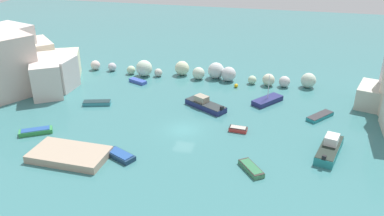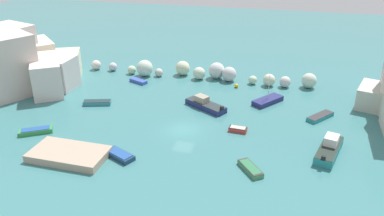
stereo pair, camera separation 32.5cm
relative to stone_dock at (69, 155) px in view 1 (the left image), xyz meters
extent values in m
plane|color=#3A7779|center=(10.71, 9.45, -0.44)|extent=(160.00, 160.00, 0.00)
cube|color=beige|center=(-21.46, 20.46, 4.04)|extent=(8.34, 7.67, 8.95)
cube|color=beige|center=(-19.86, 22.25, 2.50)|extent=(10.66, 10.68, 5.88)
cube|color=beige|center=(-18.59, 14.82, 4.16)|extent=(10.82, 10.48, 9.20)
cube|color=beige|center=(-12.96, 16.86, 2.17)|extent=(8.27, 9.70, 5.21)
cube|color=beige|center=(-11.49, 18.42, 2.05)|extent=(4.15, 4.69, 4.97)
cube|color=beige|center=(-13.95, 22.95, 1.72)|extent=(7.64, 7.63, 4.32)
cube|color=beige|center=(35.15, 22.93, 1.08)|extent=(5.58, 6.62, 3.04)
sphere|color=beige|center=(-10.30, 27.85, 0.40)|extent=(1.68, 1.68, 1.68)
sphere|color=silver|center=(-7.17, 27.97, 0.29)|extent=(1.47, 1.47, 1.47)
sphere|color=beige|center=(-3.31, 27.21, 0.30)|extent=(1.47, 1.47, 1.47)
sphere|color=silver|center=(-0.78, 26.88, 0.94)|extent=(2.75, 2.75, 2.75)
sphere|color=beige|center=(1.63, 27.18, 0.25)|extent=(1.38, 1.38, 1.38)
sphere|color=beige|center=(5.38, 28.87, 0.78)|extent=(2.44, 2.44, 2.44)
sphere|color=beige|center=(8.57, 27.56, 0.59)|extent=(2.05, 2.05, 2.05)
sphere|color=silver|center=(11.33, 28.65, 0.92)|extent=(2.71, 2.71, 2.71)
sphere|color=silver|center=(13.58, 27.87, 0.77)|extent=(2.41, 2.41, 2.41)
sphere|color=beige|center=(17.54, 27.46, 0.26)|extent=(1.39, 1.39, 1.39)
sphere|color=beige|center=(20.15, 27.32, 0.54)|extent=(1.97, 1.97, 1.97)
sphere|color=silver|center=(22.67, 27.36, 0.45)|extent=(1.77, 1.77, 1.77)
sphere|color=beige|center=(26.34, 28.02, 0.75)|extent=(2.37, 2.37, 2.37)
cube|color=tan|center=(0.00, 0.00, 0.00)|extent=(8.65, 4.93, 0.88)
sphere|color=gold|center=(15.22, 25.27, -0.12)|extent=(0.63, 0.63, 0.63)
cube|color=navy|center=(20.48, 20.45, -0.08)|extent=(4.45, 5.09, 0.72)
cylinder|color=silver|center=(20.48, 20.45, 2.07)|extent=(0.10, 0.10, 3.59)
cube|color=teal|center=(28.26, 7.65, 0.05)|extent=(3.65, 6.75, 0.97)
cube|color=black|center=(28.26, 7.65, 0.56)|extent=(3.58, 6.61, 0.06)
cube|color=silver|center=(28.46, 8.38, 1.06)|extent=(1.86, 2.20, 1.06)
cube|color=black|center=(27.45, 4.69, 0.78)|extent=(0.52, 0.46, 0.50)
cube|color=#3A55B7|center=(-0.73, 23.56, -0.17)|extent=(3.28, 2.25, 0.53)
cube|color=teal|center=(-3.40, 13.97, -0.18)|extent=(4.09, 2.32, 0.52)
cube|color=#1D3236|center=(-3.40, 13.97, 0.11)|extent=(4.01, 2.28, 0.06)
cube|color=#318E47|center=(-6.97, 4.17, -0.16)|extent=(4.04, 3.15, 0.56)
cube|color=#234C93|center=(-6.97, 4.17, 0.16)|extent=(3.43, 2.68, 0.08)
cube|color=#3F7E54|center=(20.01, 2.24, -0.20)|extent=(3.08, 3.57, 0.47)
cube|color=#302D28|center=(20.01, 2.24, 0.06)|extent=(3.02, 3.49, 0.06)
cube|color=#2D7047|center=(20.01, 2.24, 0.07)|extent=(2.62, 3.03, 0.08)
cube|color=navy|center=(5.50, 1.38, -0.17)|extent=(3.88, 2.96, 0.54)
cube|color=#234C93|center=(5.50, 1.38, 0.14)|extent=(3.30, 2.52, 0.08)
cube|color=#C33632|center=(17.49, 10.71, -0.18)|extent=(2.32, 1.20, 0.51)
cube|color=black|center=(17.49, 10.71, 0.10)|extent=(2.27, 1.17, 0.06)
cube|color=#ADA89E|center=(17.49, 10.71, 0.11)|extent=(1.97, 1.02, 0.08)
cube|color=navy|center=(12.09, 16.51, -0.07)|extent=(6.44, 4.98, 0.74)
cube|color=#293133|center=(12.09, 16.51, 0.33)|extent=(6.31, 4.88, 0.06)
cube|color=#9E937F|center=(11.41, 16.92, 0.76)|extent=(2.27, 2.08, 0.90)
cube|color=black|center=(14.67, 14.94, 0.55)|extent=(0.54, 0.56, 0.50)
cube|color=teal|center=(27.72, 17.03, -0.21)|extent=(3.74, 4.26, 0.46)
cube|color=#2D2C30|center=(27.72, 17.03, 0.05)|extent=(3.67, 4.17, 0.06)
camera|label=1|loc=(22.29, -34.07, 23.65)|focal=37.54mm
camera|label=2|loc=(22.60, -33.99, 23.65)|focal=37.54mm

